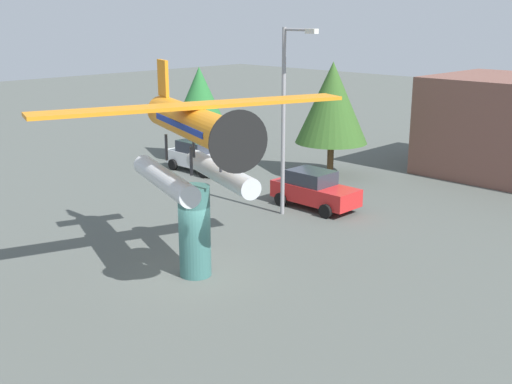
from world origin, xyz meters
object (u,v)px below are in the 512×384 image
car_mid_red (314,189)px  tree_west (200,97)px  display_pedestal (195,231)px  tree_east (332,103)px  streetlight_primary (287,110)px  floatplane_monument (193,138)px  car_near_white (199,156)px

car_mid_red → tree_west: bearing=165.4°
display_pedestal → tree_east: tree_east is taller
car_mid_red → tree_west: 12.39m
tree_west → streetlight_primary: bearing=-22.8°
display_pedestal → tree_west: bearing=138.7°
display_pedestal → tree_west: tree_west is taller
floatplane_monument → tree_west: 18.56m
floatplane_monument → tree_west: floatplane_monument is taller
streetlight_primary → tree_east: (-3.04, 7.13, -0.66)m
streetlight_primary → tree_west: size_ratio=1.44×
car_near_white → streetlight_primary: 10.34m
floatplane_monument → tree_east: bearing=130.1°
display_pedestal → tree_east: size_ratio=0.51×
car_near_white → tree_east: tree_east is taller
display_pedestal → car_mid_red: size_ratio=0.76×
tree_east → car_mid_red: bearing=-58.7°
car_mid_red → tree_east: tree_east is taller
car_mid_red → car_near_white: bearing=174.2°
floatplane_monument → car_near_white: floatplane_monument is taller
tree_east → floatplane_monument: bearing=-69.0°
car_near_white → streetlight_primary: (9.18, -2.72, 3.89)m
tree_west → tree_east: (8.38, 2.34, 0.21)m
floatplane_monument → tree_east: floatplane_monument is taller
floatplane_monument → car_near_white: (-11.72, 10.12, -3.99)m
floatplane_monument → streetlight_primary: 7.82m
display_pedestal → streetlight_primary: bearing=108.2°
car_near_white → streetlight_primary: size_ratio=0.51×
streetlight_primary → car_mid_red: bearing=83.2°
car_near_white → tree_east: (6.14, 4.40, 3.23)m
car_near_white → display_pedestal: bearing=-41.0°
car_near_white → streetlight_primary: bearing=-16.5°
display_pedestal → car_near_white: (-11.60, 10.08, -0.72)m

